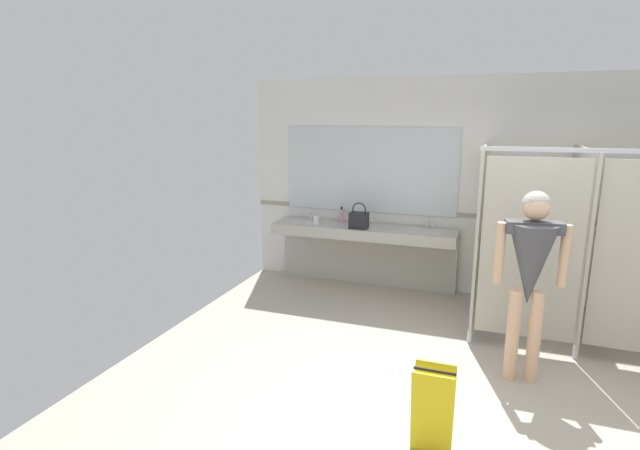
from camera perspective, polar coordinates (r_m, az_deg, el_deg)
name	(u,v)px	position (r m, az deg, el deg)	size (l,w,h in m)	color
ground_plane	(490,400)	(4.59, 19.45, -18.84)	(6.70, 5.47, 0.10)	#B2A899
wall_back	(502,190)	(6.50, 20.68, 3.92)	(6.70, 0.12, 2.79)	silver
wall_back_tile_band	(500,218)	(6.49, 20.45, 0.82)	(6.70, 0.01, 0.06)	#9E937F
vanity_counter	(364,242)	(6.58, 5.22, -1.97)	(2.45, 0.55, 0.98)	#B2ADA3
mirror_panel	(369,170)	(6.60, 5.82, 6.47)	(2.35, 0.02, 1.14)	silver
bathroom_stalls	(636,245)	(5.68, 33.18, -2.02)	(3.01, 1.54, 2.02)	#B2AD9E
person_standing	(531,263)	(4.47, 23.57, -4.17)	(0.59, 0.46, 1.70)	#DBAD89
handbag	(359,220)	(6.30, 4.60, 0.63)	(0.24, 0.15, 0.34)	black
soap_dispenser	(342,215)	(6.67, 2.55, 1.14)	(0.07, 0.07, 0.21)	#D899B2
paper_cup	(316,220)	(6.54, -0.46, 0.57)	(0.07, 0.07, 0.11)	white
wet_floor_sign	(432,410)	(3.62, 13.11, -20.47)	(0.28, 0.19, 0.64)	yellow
floor_drain_cover	(396,370)	(4.72, 8.91, -16.52)	(0.14, 0.14, 0.01)	#B7BABF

